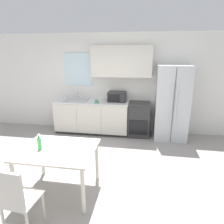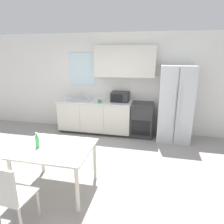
% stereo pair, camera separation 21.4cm
% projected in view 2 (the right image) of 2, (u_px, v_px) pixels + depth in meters
% --- Properties ---
extents(ground_plane, '(12.00, 12.00, 0.00)m').
position_uv_depth(ground_plane, '(92.00, 173.00, 3.78)').
color(ground_plane, gray).
extents(wall_back, '(12.00, 0.38, 2.70)m').
position_uv_depth(wall_back, '(117.00, 80.00, 5.51)').
color(wall_back, silver).
rests_on(wall_back, ground_plane).
extents(kitchen_counter, '(2.04, 0.65, 0.91)m').
position_uv_depth(kitchen_counter, '(95.00, 116.00, 5.62)').
color(kitchen_counter, '#333333').
rests_on(kitchen_counter, ground_plane).
extents(oven_range, '(0.56, 0.61, 0.91)m').
position_uv_depth(oven_range, '(142.00, 120.00, 5.37)').
color(oven_range, '#2D2D2D').
rests_on(oven_range, ground_plane).
extents(refrigerator, '(0.81, 0.75, 1.90)m').
position_uv_depth(refrigerator, '(175.00, 104.00, 5.01)').
color(refrigerator, silver).
rests_on(refrigerator, ground_plane).
extents(kitchen_sink, '(0.66, 0.44, 0.21)m').
position_uv_depth(kitchen_sink, '(80.00, 100.00, 5.58)').
color(kitchen_sink, '#B7BABC').
rests_on(kitchen_sink, kitchen_counter).
extents(microwave, '(0.48, 0.38, 0.26)m').
position_uv_depth(microwave, '(120.00, 97.00, 5.40)').
color(microwave, '#282828').
rests_on(microwave, kitchen_counter).
extents(coffee_mug, '(0.11, 0.08, 0.09)m').
position_uv_depth(coffee_mug, '(99.00, 101.00, 5.25)').
color(coffee_mug, '#3F8C66').
rests_on(coffee_mug, kitchen_counter).
extents(dining_table, '(1.15, 0.94, 0.76)m').
position_uv_depth(dining_table, '(55.00, 153.00, 3.15)').
color(dining_table, beige).
rests_on(dining_table, ground_plane).
extents(dining_chair_near, '(0.43, 0.43, 0.93)m').
position_uv_depth(dining_chair_near, '(10.00, 194.00, 2.43)').
color(dining_chair_near, beige).
rests_on(dining_chair_near, ground_plane).
extents(drink_bottle, '(0.06, 0.06, 0.25)m').
position_uv_depth(drink_bottle, '(37.00, 141.00, 3.09)').
color(drink_bottle, '#3FB259').
rests_on(drink_bottle, dining_table).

